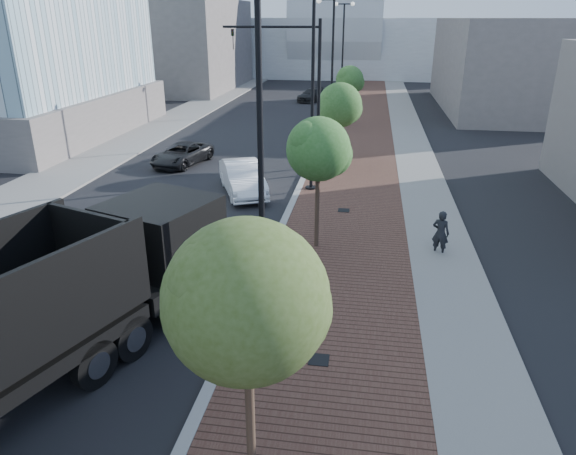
# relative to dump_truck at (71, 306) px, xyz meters

# --- Properties ---
(sidewalk) EXTENTS (7.00, 140.00, 0.12)m
(sidewalk) POSITION_rel_dump_truck_xyz_m (7.09, 32.75, -1.50)
(sidewalk) COLOR #4C2D23
(sidewalk) RESTS_ON ground
(concrete_strip) EXTENTS (2.40, 140.00, 0.13)m
(concrete_strip) POSITION_rel_dump_truck_xyz_m (9.79, 32.75, -1.50)
(concrete_strip) COLOR slate
(concrete_strip) RESTS_ON ground
(curb) EXTENTS (0.30, 140.00, 0.14)m
(curb) POSITION_rel_dump_truck_xyz_m (3.59, 32.75, -1.49)
(curb) COLOR gray
(curb) RESTS_ON ground
(west_sidewalk) EXTENTS (4.00, 140.00, 0.12)m
(west_sidewalk) POSITION_rel_dump_truck_xyz_m (-9.41, 32.75, -1.50)
(west_sidewalk) COLOR slate
(west_sidewalk) RESTS_ON ground
(dump_truck) EXTENTS (7.17, 13.82, 3.71)m
(dump_truck) POSITION_rel_dump_truck_xyz_m (0.00, 0.00, 0.00)
(dump_truck) COLOR black
(dump_truck) RESTS_ON ground
(white_sedan) EXTENTS (3.43, 5.02, 1.57)m
(white_sedan) POSITION_rel_dump_truck_xyz_m (0.94, 13.79, -0.78)
(white_sedan) COLOR white
(white_sedan) RESTS_ON ground
(dark_car_mid) EXTENTS (3.04, 4.79, 1.23)m
(dark_car_mid) POSITION_rel_dump_truck_xyz_m (-3.85, 18.57, -0.95)
(dark_car_mid) COLOR black
(dark_car_mid) RESTS_ON ground
(dark_car_far) EXTENTS (3.20, 4.72, 1.27)m
(dark_car_far) POSITION_rel_dump_truck_xyz_m (0.89, 44.73, -0.93)
(dark_car_far) COLOR black
(dark_car_far) RESTS_ON ground
(pedestrian) EXTENTS (0.72, 0.61, 1.69)m
(pedestrian) POSITION_rel_dump_truck_xyz_m (9.64, 7.90, -0.72)
(pedestrian) COLOR black
(pedestrian) RESTS_ON ground
(streetlight_1) EXTENTS (1.44, 0.56, 9.21)m
(streetlight_1) POSITION_rel_dump_truck_xyz_m (4.07, 2.75, 2.78)
(streetlight_1) COLOR black
(streetlight_1) RESTS_ON ground
(streetlight_2) EXTENTS (1.72, 0.56, 9.28)m
(streetlight_2) POSITION_rel_dump_truck_xyz_m (4.19, 14.75, 3.26)
(streetlight_2) COLOR black
(streetlight_2) RESTS_ON ground
(streetlight_3) EXTENTS (1.44, 0.56, 9.21)m
(streetlight_3) POSITION_rel_dump_truck_xyz_m (4.07, 26.75, 2.78)
(streetlight_3) COLOR black
(streetlight_3) RESTS_ON ground
(streetlight_4) EXTENTS (1.72, 0.56, 9.28)m
(streetlight_4) POSITION_rel_dump_truck_xyz_m (4.19, 38.75, 3.26)
(streetlight_4) COLOR black
(streetlight_4) RESTS_ON ground
(traffic_mast) EXTENTS (5.09, 0.20, 8.00)m
(traffic_mast) POSITION_rel_dump_truck_xyz_m (3.29, 17.75, 3.42)
(traffic_mast) COLOR black
(traffic_mast) RESTS_ON ground
(tree_0) EXTENTS (2.62, 2.61, 5.31)m
(tree_0) POSITION_rel_dump_truck_xyz_m (5.23, -3.23, 2.43)
(tree_0) COLOR #382619
(tree_0) RESTS_ON ground
(tree_1) EXTENTS (2.32, 2.26, 4.91)m
(tree_1) POSITION_rel_dump_truck_xyz_m (5.23, 7.77, 2.20)
(tree_1) COLOR #382619
(tree_1) RESTS_ON ground
(tree_2) EXTENTS (2.51, 2.49, 4.72)m
(tree_2) POSITION_rel_dump_truck_xyz_m (5.23, 19.77, 1.90)
(tree_2) COLOR #382619
(tree_2) RESTS_ON ground
(tree_3) EXTENTS (2.21, 2.13, 4.66)m
(tree_3) POSITION_rel_dump_truck_xyz_m (5.23, 31.77, 2.01)
(tree_3) COLOR #382619
(tree_3) RESTS_ON ground
(convention_center) EXTENTS (50.00, 30.00, 50.00)m
(convention_center) POSITION_rel_dump_truck_xyz_m (1.59, 77.75, 4.44)
(convention_center) COLOR #A8AFB2
(convention_center) RESTS_ON ground
(commercial_block_nw) EXTENTS (14.00, 20.00, 10.00)m
(commercial_block_nw) POSITION_rel_dump_truck_xyz_m (-16.41, 52.75, 3.44)
(commercial_block_nw) COLOR #5E5754
(commercial_block_nw) RESTS_ON ground
(commercial_block_ne) EXTENTS (12.00, 22.00, 8.00)m
(commercial_block_ne) POSITION_rel_dump_truck_xyz_m (19.59, 42.75, 2.44)
(commercial_block_ne) COLOR #67605C
(commercial_block_ne) RESTS_ON ground
(utility_cover_1) EXTENTS (0.50, 0.50, 0.02)m
(utility_cover_1) POSITION_rel_dump_truck_xyz_m (5.99, 0.75, -1.43)
(utility_cover_1) COLOR black
(utility_cover_1) RESTS_ON sidewalk
(utility_cover_2) EXTENTS (0.50, 0.50, 0.02)m
(utility_cover_2) POSITION_rel_dump_truck_xyz_m (5.99, 11.75, -1.43)
(utility_cover_2) COLOR black
(utility_cover_2) RESTS_ON sidewalk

